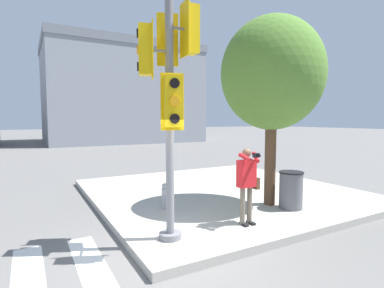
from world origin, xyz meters
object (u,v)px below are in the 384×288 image
at_px(traffic_signal_pole, 169,79).
at_px(person_photographer, 247,179).
at_px(trash_bin, 291,190).
at_px(fire_hydrant, 165,196).
at_px(street_tree, 272,74).

bearing_deg(traffic_signal_pole, person_photographer, -3.33).
bearing_deg(trash_bin, fire_hydrant, 151.93).
xyz_separation_m(person_photographer, fire_hydrant, (-1.13, 1.92, -0.67)).
height_order(person_photographer, trash_bin, person_photographer).
bearing_deg(trash_bin, traffic_signal_pole, -175.85).
relative_size(person_photographer, trash_bin, 1.74).
xyz_separation_m(street_tree, fire_hydrant, (-2.69, 0.99, -3.19)).
height_order(person_photographer, street_tree, street_tree).
relative_size(traffic_signal_pole, fire_hydrant, 7.10).
bearing_deg(trash_bin, person_photographer, -168.30).
bearing_deg(fire_hydrant, street_tree, -20.26).
height_order(traffic_signal_pole, street_tree, street_tree).
xyz_separation_m(traffic_signal_pole, street_tree, (3.38, 0.82, 0.43)).
bearing_deg(fire_hydrant, traffic_signal_pole, -110.97).
height_order(fire_hydrant, trash_bin, trash_bin).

